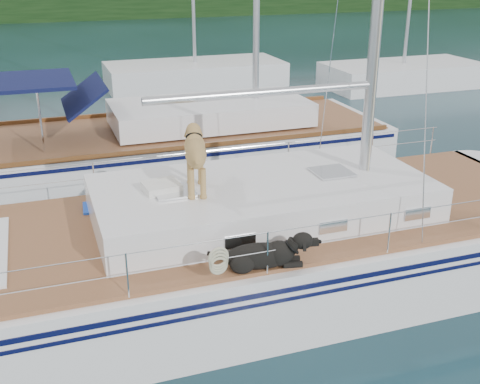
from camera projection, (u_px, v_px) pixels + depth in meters
name	position (u px, v px, depth m)	size (l,w,h in m)	color
ground	(215.00, 291.00, 9.77)	(120.00, 120.00, 0.00)	black
shore_bank	(54.00, 11.00, 50.11)	(92.00, 1.00, 1.20)	#595147
main_sailboat	(220.00, 254.00, 9.54)	(12.00, 3.81, 14.01)	white
neighbor_sailboat	(168.00, 149.00, 14.84)	(11.00, 3.50, 13.30)	white
bg_boat_center	(195.00, 74.00, 24.86)	(7.20, 3.00, 11.65)	white
bg_boat_east	(403.00, 75.00, 24.66)	(6.40, 3.00, 11.65)	white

